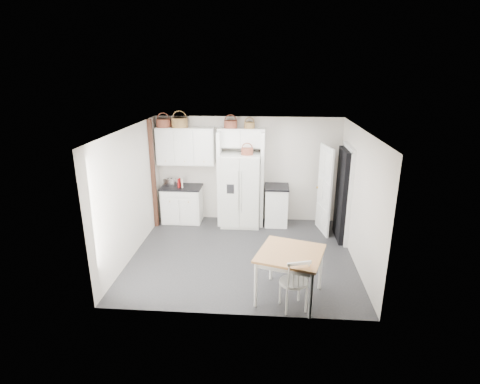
{
  "coord_description": "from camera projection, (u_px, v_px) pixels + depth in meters",
  "views": [
    {
      "loc": [
        0.48,
        -6.96,
        3.67
      ],
      "look_at": [
        -0.08,
        0.4,
        1.24
      ],
      "focal_mm": 28.0,
      "sensor_mm": 36.0,
      "label": 1
    }
  ],
  "objects": [
    {
      "name": "base_cab_right",
      "position": [
        276.0,
        206.0,
        9.19
      ],
      "size": [
        0.54,
        0.64,
        0.94
      ],
      "primitive_type": "cube",
      "color": "white",
      "rests_on": "floor"
    },
    {
      "name": "basket_bridge_a",
      "position": [
        231.0,
        124.0,
        8.78
      ],
      "size": [
        0.31,
        0.31,
        0.17
      ],
      "primitive_type": "cylinder",
      "color": "brown",
      "rests_on": "bridge_cabinet"
    },
    {
      "name": "bridge_cabinet",
      "position": [
        241.0,
        138.0,
        8.86
      ],
      "size": [
        1.12,
        0.34,
        0.45
      ],
      "primitive_type": "cube",
      "color": "white",
      "rests_on": "wall_back"
    },
    {
      "name": "trim_post",
      "position": [
        153.0,
        175.0,
        8.81
      ],
      "size": [
        0.09,
        0.09,
        2.6
      ],
      "primitive_type": "cube",
      "color": "#431C14",
      "rests_on": "floor"
    },
    {
      "name": "basket_fridge_b",
      "position": [
        247.0,
        151.0,
        8.64
      ],
      "size": [
        0.28,
        0.28,
        0.15
      ],
      "primitive_type": "cylinder",
      "color": "brown",
      "rests_on": "refrigerator"
    },
    {
      "name": "fridge_panel_right",
      "position": [
        262.0,
        179.0,
        9.0
      ],
      "size": [
        0.08,
        0.6,
        2.3
      ],
      "primitive_type": "cube",
      "color": "white",
      "rests_on": "floor"
    },
    {
      "name": "floor",
      "position": [
        242.0,
        255.0,
        7.78
      ],
      "size": [
        4.5,
        4.5,
        0.0
      ],
      "primitive_type": "plane",
      "color": "#242427",
      "rests_on": "ground"
    },
    {
      "name": "dining_table",
      "position": [
        289.0,
        275.0,
        6.21
      ],
      "size": [
        1.25,
        1.25,
        0.84
      ],
      "primitive_type": "cube",
      "rotation": [
        0.0,
        0.0,
        -0.29
      ],
      "color": "#A87631",
      "rests_on": "floor"
    },
    {
      "name": "wall_back",
      "position": [
        248.0,
        170.0,
        9.26
      ],
      "size": [
        4.5,
        0.0,
        4.5
      ],
      "primitive_type": "plane",
      "rotation": [
        1.57,
        0.0,
        0.0
      ],
      "color": "beige",
      "rests_on": "floor"
    },
    {
      "name": "basket_upper_a",
      "position": [
        163.0,
        123.0,
        8.89
      ],
      "size": [
        0.34,
        0.34,
        0.19
      ],
      "primitive_type": "cylinder",
      "color": "brown",
      "rests_on": "upper_cabinet"
    },
    {
      "name": "counter_left",
      "position": [
        181.0,
        187.0,
        9.22
      ],
      "size": [
        0.99,
        0.64,
        0.04
      ],
      "primitive_type": "cube",
      "color": "black",
      "rests_on": "base_cab_left"
    },
    {
      "name": "basket_bridge_b",
      "position": [
        249.0,
        125.0,
        8.75
      ],
      "size": [
        0.25,
        0.25,
        0.14
      ],
      "primitive_type": "cylinder",
      "color": "brown",
      "rests_on": "bridge_cabinet"
    },
    {
      "name": "fridge_panel_left",
      "position": [
        220.0,
        178.0,
        9.07
      ],
      "size": [
        0.08,
        0.6,
        2.3
      ],
      "primitive_type": "cube",
      "color": "white",
      "rests_on": "floor"
    },
    {
      "name": "windsor_chair",
      "position": [
        294.0,
        282.0,
        5.9
      ],
      "size": [
        0.57,
        0.54,
        0.95
      ],
      "primitive_type": "cube",
      "rotation": [
        0.0,
        0.0,
        0.29
      ],
      "color": "white",
      "rests_on": "floor"
    },
    {
      "name": "doorway_void",
      "position": [
        343.0,
        195.0,
        8.25
      ],
      "size": [
        0.18,
        0.85,
        2.05
      ],
      "primitive_type": "cube",
      "color": "black",
      "rests_on": "floor"
    },
    {
      "name": "basket_upper_b",
      "position": [
        180.0,
        123.0,
        8.85
      ],
      "size": [
        0.38,
        0.38,
        0.22
      ],
      "primitive_type": "cylinder",
      "color": "brown",
      "rests_on": "upper_cabinet"
    },
    {
      "name": "cookbook_red",
      "position": [
        179.0,
        183.0,
        9.11
      ],
      "size": [
        0.04,
        0.15,
        0.22
      ],
      "primitive_type": "cube",
      "rotation": [
        0.0,
        0.0,
        -0.09
      ],
      "color": "maroon",
      "rests_on": "counter_left"
    },
    {
      "name": "ceiling",
      "position": [
        242.0,
        129.0,
        6.96
      ],
      "size": [
        4.5,
        4.5,
        0.0
      ],
      "primitive_type": "plane",
      "color": "white",
      "rests_on": "wall_back"
    },
    {
      "name": "counter_right",
      "position": [
        277.0,
        187.0,
        9.03
      ],
      "size": [
        0.58,
        0.69,
        0.04
      ],
      "primitive_type": "cube",
      "color": "black",
      "rests_on": "base_cab_right"
    },
    {
      "name": "cookbook_cream",
      "position": [
        182.0,
        183.0,
        9.1
      ],
      "size": [
        0.07,
        0.15,
        0.21
      ],
      "primitive_type": "cube",
      "rotation": [
        0.0,
        0.0,
        0.26
      ],
      "color": "beige",
      "rests_on": "counter_left"
    },
    {
      "name": "base_cab_left",
      "position": [
        182.0,
        205.0,
        9.37
      ],
      "size": [
        0.95,
        0.6,
        0.88
      ],
      "primitive_type": "cube",
      "color": "white",
      "rests_on": "floor"
    },
    {
      "name": "door_slab",
      "position": [
        324.0,
        190.0,
        8.59
      ],
      "size": [
        0.21,
        0.79,
        2.05
      ],
      "primitive_type": "cube",
      "rotation": [
        0.0,
        0.0,
        -1.36
      ],
      "color": "white",
      "rests_on": "floor"
    },
    {
      "name": "toaster",
      "position": [
        170.0,
        182.0,
        9.2
      ],
      "size": [
        0.31,
        0.22,
        0.2
      ],
      "primitive_type": "cube",
      "rotation": [
        0.0,
        0.0,
        -0.23
      ],
      "color": "silver",
      "rests_on": "counter_left"
    },
    {
      "name": "refrigerator",
      "position": [
        241.0,
        190.0,
        9.05
      ],
      "size": [
        0.92,
        0.74,
        1.78
      ],
      "primitive_type": "cube",
      "color": "silver",
      "rests_on": "floor"
    },
    {
      "name": "upper_cabinet",
      "position": [
        186.0,
        146.0,
        9.02
      ],
      "size": [
        1.4,
        0.34,
        0.9
      ],
      "primitive_type": "cube",
      "color": "white",
      "rests_on": "wall_back"
    },
    {
      "name": "wall_right",
      "position": [
        359.0,
        198.0,
        7.21
      ],
      "size": [
        0.0,
        4.0,
        4.0
      ],
      "primitive_type": "plane",
      "rotation": [
        1.57,
        0.0,
        -1.57
      ],
      "color": "beige",
      "rests_on": "floor"
    },
    {
      "name": "wall_left",
      "position": [
        131.0,
        193.0,
        7.53
      ],
      "size": [
        0.0,
        4.0,
        4.0
      ],
      "primitive_type": "plane",
      "rotation": [
        1.57,
        0.0,
        1.57
      ],
      "color": "beige",
      "rests_on": "floor"
    }
  ]
}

